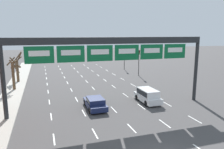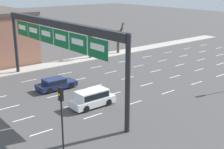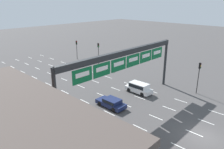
{
  "view_description": "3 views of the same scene",
  "coord_description": "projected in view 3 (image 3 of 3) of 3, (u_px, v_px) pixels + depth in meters",
  "views": [
    {
      "loc": [
        -7.11,
        -10.52,
        8.17
      ],
      "look_at": [
        0.31,
        12.59,
        3.61
      ],
      "focal_mm": 35.0,
      "sensor_mm": 36.0,
      "label": 1
    },
    {
      "loc": [
        27.41,
        -3.63,
        11.42
      ],
      "look_at": [
        2.87,
        16.19,
        2.01
      ],
      "focal_mm": 50.0,
      "sensor_mm": 36.0,
      "label": 2
    },
    {
      "loc": [
        -21.32,
        -6.8,
        14.0
      ],
      "look_at": [
        2.25,
        15.81,
        2.83
      ],
      "focal_mm": 35.0,
      "sensor_mm": 36.0,
      "label": 3
    }
  ],
  "objects": [
    {
      "name": "ground_plane",
      "position": [
        203.0,
        137.0,
        23.54
      ],
      "size": [
        220.0,
        220.0,
        0.0
      ],
      "primitive_type": "plane",
      "color": "#474444"
    },
    {
      "name": "lane_dashes",
      "position": [
        113.0,
        99.0,
        32.38
      ],
      "size": [
        13.32,
        67.0,
        0.01
      ],
      "color": "white",
      "rests_on": "ground_plane"
    },
    {
      "name": "sign_gantry",
      "position": [
        125.0,
        59.0,
        28.84
      ],
      "size": [
        21.81,
        0.7,
        7.81
      ],
      "color": "#232628",
      "rests_on": "ground_plane"
    },
    {
      "name": "car_navy",
      "position": [
        111.0,
        102.0,
        29.93
      ],
      "size": [
        1.88,
        4.38,
        1.26
      ],
      "color": "#19234C",
      "rests_on": "ground_plane"
    },
    {
      "name": "suv_white",
      "position": [
        139.0,
        87.0,
        34.52
      ],
      "size": [
        1.82,
        4.34,
        1.63
      ],
      "color": "silver",
      "rests_on": "ground_plane"
    },
    {
      "name": "traffic_light_near_gantry",
      "position": [
        199.0,
        72.0,
        33.43
      ],
      "size": [
        0.3,
        0.35,
        5.01
      ],
      "color": "black",
      "rests_on": "ground_plane"
    },
    {
      "name": "traffic_light_mid_block",
      "position": [
        98.0,
        50.0,
        48.26
      ],
      "size": [
        0.3,
        0.35,
        5.04
      ],
      "color": "black",
      "rests_on": "ground_plane"
    },
    {
      "name": "traffic_light_far_end",
      "position": [
        77.0,
        46.0,
        53.47
      ],
      "size": [
        0.3,
        0.35,
        4.62
      ],
      "color": "black",
      "rests_on": "ground_plane"
    },
    {
      "name": "tree_bare_third",
      "position": [
        6.0,
        86.0,
        30.27
      ],
      "size": [
        1.95,
        1.97,
        4.83
      ],
      "color": "brown",
      "rests_on": "sidewalk_left"
    },
    {
      "name": "tree_bare_furthest",
      "position": [
        78.0,
        133.0,
        18.87
      ],
      "size": [
        1.45,
        1.18,
        5.49
      ],
      "color": "brown",
      "rests_on": "sidewalk_left"
    }
  ]
}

